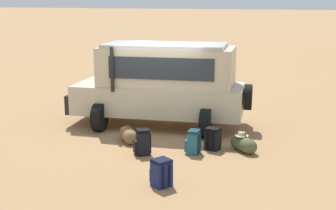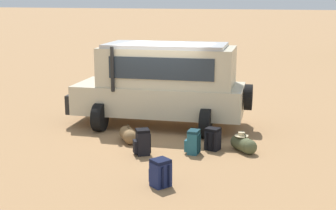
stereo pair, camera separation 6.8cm
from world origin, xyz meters
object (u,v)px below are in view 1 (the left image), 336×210
at_px(safari_vehicle, 163,83).
at_px(backpack_cluster_center, 193,142).
at_px(backpack_outermost, 142,142).
at_px(backpack_near_rear_wheel, 161,173).
at_px(backpack_beside_front_wheel, 213,139).
at_px(duffel_bag_soft_canvas, 128,135).
at_px(duffel_bag_low_black_case, 244,144).

relative_size(safari_vehicle, backpack_cluster_center, 9.23).
xyz_separation_m(safari_vehicle, backpack_outermost, (0.55, -2.67, -0.98)).
relative_size(safari_vehicle, backpack_outermost, 8.60).
bearing_deg(backpack_near_rear_wheel, backpack_beside_front_wheel, 83.10).
height_order(backpack_near_rear_wheel, backpack_outermost, backpack_outermost).
distance_m(backpack_beside_front_wheel, duffel_bag_soft_canvas, 2.26).
height_order(safari_vehicle, duffel_bag_low_black_case, safari_vehicle).
bearing_deg(safari_vehicle, backpack_beside_front_wheel, -39.40).
distance_m(backpack_near_rear_wheel, duffel_bag_soft_canvas, 3.12).
relative_size(backpack_outermost, duffel_bag_low_black_case, 0.87).
relative_size(safari_vehicle, duffel_bag_low_black_case, 7.47).
relative_size(backpack_near_rear_wheel, duffel_bag_low_black_case, 0.78).
xyz_separation_m(backpack_cluster_center, duffel_bag_soft_canvas, (-1.89, 0.28, -0.10)).
bearing_deg(safari_vehicle, duffel_bag_low_black_case, -28.92).
distance_m(duffel_bag_low_black_case, duffel_bag_soft_canvas, 3.02).
xyz_separation_m(backpack_cluster_center, duffel_bag_low_black_case, (1.11, 0.61, -0.10)).
xyz_separation_m(backpack_near_rear_wheel, duffel_bag_soft_canvas, (-1.93, 2.45, -0.09)).
bearing_deg(duffel_bag_soft_canvas, backpack_near_rear_wheel, -51.74).
bearing_deg(backpack_near_rear_wheel, backpack_cluster_center, 91.10).
bearing_deg(duffel_bag_low_black_case, backpack_outermost, -152.84).
height_order(backpack_beside_front_wheel, backpack_cluster_center, backpack_cluster_center).
height_order(backpack_near_rear_wheel, duffel_bag_soft_canvas, backpack_near_rear_wheel).
height_order(backpack_beside_front_wheel, backpack_near_rear_wheel, backpack_near_rear_wheel).
xyz_separation_m(safari_vehicle, backpack_cluster_center, (1.67, -2.15, -1.01)).
bearing_deg(backpack_beside_front_wheel, duffel_bag_soft_canvas, -174.92).
distance_m(backpack_near_rear_wheel, backpack_outermost, 2.01).
xyz_separation_m(safari_vehicle, duffel_bag_low_black_case, (2.78, -1.53, -1.10)).
relative_size(safari_vehicle, backpack_beside_front_wheel, 9.75).
distance_m(backpack_beside_front_wheel, duffel_bag_low_black_case, 0.76).
height_order(safari_vehicle, duffel_bag_soft_canvas, safari_vehicle).
height_order(backpack_beside_front_wheel, backpack_outermost, backpack_outermost).
xyz_separation_m(backpack_beside_front_wheel, backpack_near_rear_wheel, (-0.32, -2.65, 0.01)).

